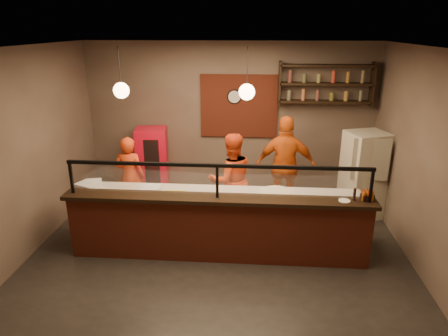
# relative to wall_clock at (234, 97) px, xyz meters

# --- Properties ---
(floor) EXTENTS (6.00, 6.00, 0.00)m
(floor) POSITION_rel_wall_clock_xyz_m (-0.10, -2.46, -2.10)
(floor) COLOR black
(floor) RESTS_ON ground
(ceiling) EXTENTS (6.00, 6.00, 0.00)m
(ceiling) POSITION_rel_wall_clock_xyz_m (-0.10, -2.46, 1.10)
(ceiling) COLOR #3B322E
(ceiling) RESTS_ON wall_back
(wall_back) EXTENTS (6.00, 0.00, 6.00)m
(wall_back) POSITION_rel_wall_clock_xyz_m (-0.10, 0.04, -0.50)
(wall_back) COLOR #6A5C4D
(wall_back) RESTS_ON floor
(wall_left) EXTENTS (0.00, 5.00, 5.00)m
(wall_left) POSITION_rel_wall_clock_xyz_m (-3.10, -2.46, -0.50)
(wall_left) COLOR #6A5C4D
(wall_left) RESTS_ON floor
(wall_right) EXTENTS (0.00, 5.00, 5.00)m
(wall_right) POSITION_rel_wall_clock_xyz_m (2.90, -2.46, -0.50)
(wall_right) COLOR #6A5C4D
(wall_right) RESTS_ON floor
(wall_front) EXTENTS (6.00, 0.00, 6.00)m
(wall_front) POSITION_rel_wall_clock_xyz_m (-0.10, -4.96, -0.50)
(wall_front) COLOR #6A5C4D
(wall_front) RESTS_ON floor
(brick_patch) EXTENTS (1.60, 0.04, 1.30)m
(brick_patch) POSITION_rel_wall_clock_xyz_m (0.10, 0.01, -0.20)
(brick_patch) COLOR maroon
(brick_patch) RESTS_ON wall_back
(service_counter) EXTENTS (4.60, 0.25, 1.00)m
(service_counter) POSITION_rel_wall_clock_xyz_m (-0.10, -2.76, -1.60)
(service_counter) COLOR maroon
(service_counter) RESTS_ON floor
(counter_ledge) EXTENTS (4.70, 0.37, 0.06)m
(counter_ledge) POSITION_rel_wall_clock_xyz_m (-0.10, -2.76, -1.07)
(counter_ledge) COLOR black
(counter_ledge) RESTS_ON service_counter
(worktop_cabinet) EXTENTS (4.60, 0.75, 0.85)m
(worktop_cabinet) POSITION_rel_wall_clock_xyz_m (-0.10, -2.26, -1.68)
(worktop_cabinet) COLOR gray
(worktop_cabinet) RESTS_ON floor
(worktop) EXTENTS (4.60, 0.75, 0.05)m
(worktop) POSITION_rel_wall_clock_xyz_m (-0.10, -2.26, -1.23)
(worktop) COLOR beige
(worktop) RESTS_ON worktop_cabinet
(sneeze_guard) EXTENTS (4.50, 0.05, 0.52)m
(sneeze_guard) POSITION_rel_wall_clock_xyz_m (-0.10, -2.76, -0.73)
(sneeze_guard) COLOR white
(sneeze_guard) RESTS_ON counter_ledge
(wall_shelving) EXTENTS (1.84, 0.28, 0.85)m
(wall_shelving) POSITION_rel_wall_clock_xyz_m (1.80, -0.14, 0.30)
(wall_shelving) COLOR black
(wall_shelving) RESTS_ON wall_back
(wall_clock) EXTENTS (0.30, 0.04, 0.30)m
(wall_clock) POSITION_rel_wall_clock_xyz_m (0.00, 0.00, 0.00)
(wall_clock) COLOR black
(wall_clock) RESTS_ON wall_back
(pendant_left) EXTENTS (0.24, 0.24, 0.77)m
(pendant_left) POSITION_rel_wall_clock_xyz_m (-1.60, -2.26, 0.45)
(pendant_left) COLOR black
(pendant_left) RESTS_ON ceiling
(pendant_right) EXTENTS (0.24, 0.24, 0.77)m
(pendant_right) POSITION_rel_wall_clock_xyz_m (0.30, -2.26, 0.45)
(pendant_right) COLOR black
(pendant_right) RESTS_ON ceiling
(cook_left) EXTENTS (0.59, 0.41, 1.56)m
(cook_left) POSITION_rel_wall_clock_xyz_m (-1.90, -1.30, -1.32)
(cook_left) COLOR red
(cook_left) RESTS_ON floor
(cook_mid) EXTENTS (1.02, 0.91, 1.72)m
(cook_mid) POSITION_rel_wall_clock_xyz_m (0.03, -1.53, -1.24)
(cook_mid) COLOR red
(cook_mid) RESTS_ON floor
(cook_right) EXTENTS (1.14, 0.49, 1.93)m
(cook_right) POSITION_rel_wall_clock_xyz_m (1.03, -1.01, -1.14)
(cook_right) COLOR #D75714
(cook_right) RESTS_ON floor
(fridge) EXTENTS (0.86, 0.83, 1.65)m
(fridge) POSITION_rel_wall_clock_xyz_m (2.50, -0.99, -1.28)
(fridge) COLOR beige
(fridge) RESTS_ON floor
(red_cooler) EXTENTS (0.71, 0.66, 1.47)m
(red_cooler) POSITION_rel_wall_clock_xyz_m (-1.72, -0.31, -1.36)
(red_cooler) COLOR red
(red_cooler) RESTS_ON floor
(pizza_dough) EXTENTS (0.68, 0.68, 0.01)m
(pizza_dough) POSITION_rel_wall_clock_xyz_m (0.81, -2.14, -1.19)
(pizza_dough) COLOR beige
(pizza_dough) RESTS_ON worktop
(prep_tub_a) EXTENTS (0.42, 0.38, 0.17)m
(prep_tub_a) POSITION_rel_wall_clock_xyz_m (-2.25, -2.39, -1.12)
(prep_tub_a) COLOR white
(prep_tub_a) RESTS_ON worktop
(prep_tub_b) EXTENTS (0.31, 0.28, 0.13)m
(prep_tub_b) POSITION_rel_wall_clock_xyz_m (-2.25, -2.18, -1.13)
(prep_tub_b) COLOR white
(prep_tub_b) RESTS_ON worktop
(prep_tub_c) EXTENTS (0.33, 0.27, 0.16)m
(prep_tub_c) POSITION_rel_wall_clock_xyz_m (-1.21, -2.43, -1.12)
(prep_tub_c) COLOR white
(prep_tub_c) RESTS_ON worktop
(rolling_pin) EXTENTS (0.34, 0.08, 0.06)m
(rolling_pin) POSITION_rel_wall_clock_xyz_m (-0.83, -2.31, -1.17)
(rolling_pin) COLOR gold
(rolling_pin) RESTS_ON worktop
(condiment_caddy) EXTENTS (0.19, 0.16, 0.09)m
(condiment_caddy) POSITION_rel_wall_clock_xyz_m (2.10, -2.70, -0.99)
(condiment_caddy) COLOR black
(condiment_caddy) RESTS_ON counter_ledge
(pepper_mill) EXTENTS (0.05, 0.05, 0.19)m
(pepper_mill) POSITION_rel_wall_clock_xyz_m (1.91, -2.72, -0.95)
(pepper_mill) COLOR black
(pepper_mill) RESTS_ON counter_ledge
(small_plate) EXTENTS (0.17, 0.17, 0.01)m
(small_plate) POSITION_rel_wall_clock_xyz_m (1.76, -2.76, -1.03)
(small_plate) COLOR white
(small_plate) RESTS_ON counter_ledge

